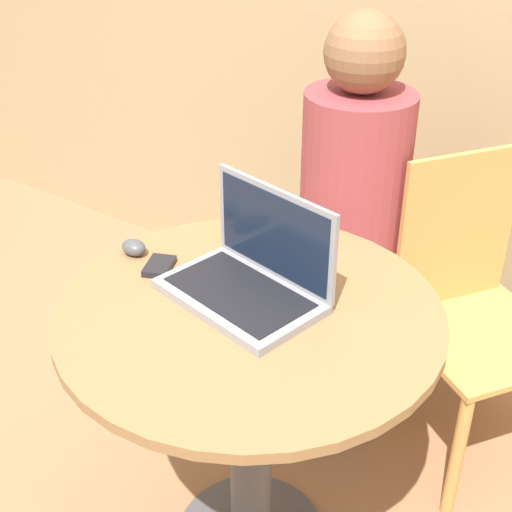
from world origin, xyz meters
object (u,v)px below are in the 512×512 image
at_px(chair_empty, 471,314).
at_px(person_seated, 354,252).
at_px(laptop, 251,274).
at_px(cell_phone, 159,266).

bearing_deg(chair_empty, person_seated, -179.58).
xyz_separation_m(laptop, chair_empty, (0.32, 0.62, -0.34)).
relative_size(chair_empty, person_seated, 0.72).
height_order(chair_empty, person_seated, person_seated).
distance_m(laptop, chair_empty, 0.78).
relative_size(laptop, person_seated, 0.31).
height_order(laptop, chair_empty, laptop).
xyz_separation_m(cell_phone, person_seated, (0.18, 0.66, -0.22)).
bearing_deg(person_seated, chair_empty, 0.42).
bearing_deg(laptop, person_seated, 95.34).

